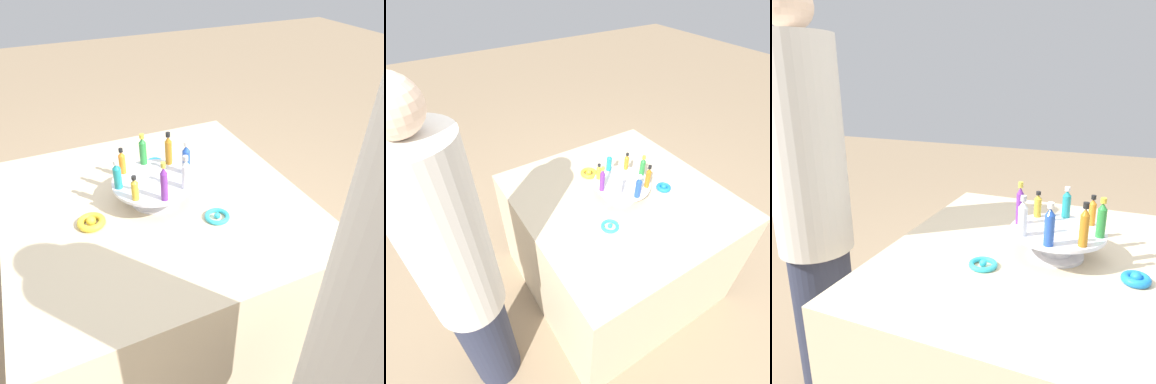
# 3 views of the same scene
# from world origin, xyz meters

# --- Properties ---
(party_table) EXTENTS (1.09, 1.09, 0.76)m
(party_table) POSITION_xyz_m (0.00, 0.00, 0.38)
(party_table) COLOR beige
(party_table) RESTS_ON ground_plane
(display_stand) EXTENTS (0.31, 0.31, 0.09)m
(display_stand) POSITION_xyz_m (0.00, 0.00, 0.82)
(display_stand) COLOR silver
(display_stand) RESTS_ON party_table
(bottle_orange) EXTENTS (0.02, 0.02, 0.10)m
(bottle_orange) POSITION_xyz_m (-0.09, 0.09, 0.89)
(bottle_orange) COLOR orange
(bottle_orange) RESTS_ON display_stand
(bottle_teal) EXTENTS (0.03, 0.03, 0.11)m
(bottle_teal) POSITION_xyz_m (-0.13, 0.01, 0.90)
(bottle_teal) COLOR teal
(bottle_teal) RESTS_ON display_stand
(bottle_gold) EXTENTS (0.03, 0.03, 0.09)m
(bottle_gold) POSITION_xyz_m (-0.09, -0.09, 0.89)
(bottle_gold) COLOR gold
(bottle_gold) RESTS_ON display_stand
(bottle_purple) EXTENTS (0.02, 0.02, 0.14)m
(bottle_purple) POSITION_xyz_m (-0.01, -0.13, 0.91)
(bottle_purple) COLOR #702D93
(bottle_purple) RESTS_ON display_stand
(bottle_clear) EXTENTS (0.03, 0.03, 0.13)m
(bottle_clear) POSITION_xyz_m (0.09, -0.09, 0.91)
(bottle_clear) COLOR silver
(bottle_clear) RESTS_ON display_stand
(bottle_blue) EXTENTS (0.03, 0.03, 0.13)m
(bottle_blue) POSITION_xyz_m (0.13, -0.01, 0.91)
(bottle_blue) COLOR #234CAD
(bottle_blue) RESTS_ON display_stand
(bottle_amber) EXTENTS (0.03, 0.03, 0.13)m
(bottle_amber) POSITION_xyz_m (0.09, 0.09, 0.91)
(bottle_amber) COLOR #AD6B19
(bottle_amber) RESTS_ON display_stand
(bottle_green) EXTENTS (0.03, 0.03, 0.13)m
(bottle_green) POSITION_xyz_m (0.01, 0.13, 0.90)
(bottle_green) COLOR #288438
(bottle_green) RESTS_ON display_stand
(ribbon_bow_blue) EXTENTS (0.08, 0.08, 0.03)m
(ribbon_bow_blue) POSITION_xyz_m (0.09, 0.24, 0.77)
(ribbon_bow_blue) COLOR blue
(ribbon_bow_blue) RESTS_ON party_table
(ribbon_bow_gold) EXTENTS (0.10, 0.10, 0.03)m
(ribbon_bow_gold) POSITION_xyz_m (-0.25, -0.05, 0.77)
(ribbon_bow_gold) COLOR gold
(ribbon_bow_gold) RESTS_ON party_table
(ribbon_bow_teal) EXTENTS (0.09, 0.09, 0.02)m
(ribbon_bow_teal) POSITION_xyz_m (0.16, -0.19, 0.76)
(ribbon_bow_teal) COLOR #2DB7CC
(ribbon_bow_teal) RESTS_ON party_table
(person_figure) EXTENTS (0.28, 0.28, 1.62)m
(person_figure) POSITION_xyz_m (0.14, -0.89, 0.82)
(person_figure) COLOR #282D42
(person_figure) RESTS_ON ground_plane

